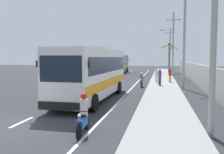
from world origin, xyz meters
TOP-DOWN VIEW (x-y plane):
  - ground_plane at (0.00, 0.00)m, footprint 160.00×160.00m
  - sidewalk_kerb at (6.80, 10.00)m, footprint 3.20×90.00m
  - lane_markings at (2.35, 14.44)m, footprint 3.81×71.00m
  - boundary_wall at (10.60, 14.00)m, footprint 0.24×60.00m
  - coach_bus_foreground at (1.64, 7.82)m, footprint 3.23×11.35m
  - coach_bus_far_lane at (-1.70, 38.08)m, footprint 2.88×12.45m
  - motorcycle_beside_bus at (3.46, -0.19)m, footprint 0.56×1.96m
  - motorcycle_trailing at (4.57, 16.26)m, footprint 0.56×1.96m
  - pedestrian_near_kerb at (6.45, 16.94)m, footprint 0.36×0.36m
  - pedestrian_midwalk at (7.62, 20.57)m, footprint 0.36×0.36m
  - pedestrian_far_walk at (6.04, 20.37)m, footprint 0.36×0.36m
  - utility_pole_nearest at (8.47, 0.41)m, footprint 3.10×0.24m
  - utility_pole_mid at (8.74, 15.48)m, footprint 2.48×0.24m
  - utility_pole_far at (8.29, 30.55)m, footprint 3.11×0.24m
  - utility_pole_distant at (8.37, 45.62)m, footprint 1.99×0.24m
  - palm_nearest at (8.01, 39.16)m, footprint 3.50×3.65m

SIDE VIEW (x-z plane):
  - ground_plane at x=0.00m, z-range 0.00..0.00m
  - lane_markings at x=2.35m, z-range 0.00..0.01m
  - sidewalk_kerb at x=6.80m, z-range 0.00..0.14m
  - motorcycle_trailing at x=4.57m, z-range -0.15..1.45m
  - motorcycle_beside_bus at x=3.46m, z-range -0.16..1.50m
  - pedestrian_midwalk at x=7.62m, z-range 0.18..1.83m
  - pedestrian_far_walk at x=6.04m, z-range 0.18..1.84m
  - pedestrian_near_kerb at x=6.45m, z-range 0.18..1.91m
  - boundary_wall at x=10.60m, z-range 0.00..2.35m
  - coach_bus_far_lane at x=-1.70m, z-range 0.08..3.86m
  - coach_bus_foreground at x=1.64m, z-range 0.08..4.05m
  - palm_nearest at x=8.01m, z-range 1.43..7.26m
  - utility_pole_nearest at x=8.47m, z-range 0.28..9.28m
  - utility_pole_distant at x=8.37m, z-range 0.20..9.61m
  - utility_pole_mid at x=8.74m, z-range 0.23..10.32m
  - utility_pole_far at x=8.29m, z-range 0.31..10.43m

